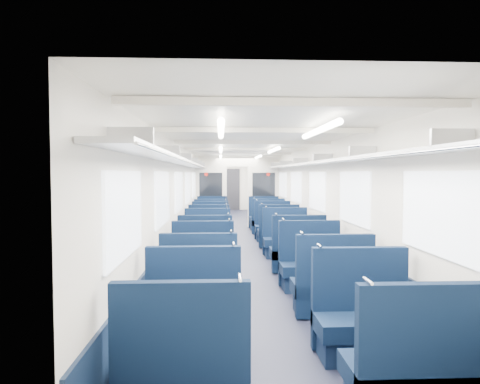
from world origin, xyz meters
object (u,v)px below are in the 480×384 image
Objects in this scene: seat_18 at (212,219)px; seat_8 at (205,254)px; seat_4 at (199,287)px; seat_2 at (193,320)px; seat_10 at (207,243)px; seat_16 at (211,223)px; seat_7 at (311,267)px; seat_15 at (273,228)px; bulkhead at (237,190)px; seat_5 at (332,289)px; seat_14 at (210,229)px; seat_1 at (416,377)px; seat_12 at (209,234)px; seat_11 at (286,241)px; seat_17 at (268,223)px; seat_3 at (363,322)px; seat_13 at (278,234)px; seat_19 at (264,219)px; end_door at (232,189)px; seat_9 at (297,254)px; seat_6 at (203,268)px; seat_0 at (183,374)px.

seat_8 is at bearing -90.00° from seat_18.
seat_4 is 7.99m from seat_18.
seat_2 is 4.54m from seat_10.
seat_16 is 1.27m from seat_18.
seat_16 is (0.00, 6.71, 0.00)m from seat_4.
seat_15 is (0.00, 4.59, 0.00)m from seat_7.
bulkhead is 9.72m from seat_2.
seat_14 is at bearing 106.16° from seat_5.
seat_1 and seat_12 have the same top height.
seat_5 is (0.83, -8.63, -0.90)m from bulkhead.
seat_5 is at bearing -90.00° from seat_11.
seat_4 and seat_17 have the same top height.
seat_3 is at bearing -90.00° from seat_11.
seat_2 is 1.00× the size of seat_5.
seat_4 is (0.00, 1.18, 0.00)m from seat_2.
seat_4 is 1.00× the size of seat_13.
end_door is at bearing 96.78° from seat_19.
seat_11 is 2.65m from seat_14.
seat_3 is (1.66, -0.13, 0.00)m from seat_2.
seat_5 is 1.00× the size of seat_9.
seat_14 is 1.66m from seat_15.
seat_1 is 1.00× the size of seat_2.
seat_19 is at bearing 90.00° from seat_17.
seat_9 is 1.00× the size of seat_17.
seat_7 is 1.00× the size of seat_9.
seat_6 is 1.00× the size of seat_19.
seat_11 is 4.79m from seat_18.
seat_19 is at bearing 73.68° from seat_8.
end_door is at bearing 94.18° from seat_11.
seat_15 is 1.98m from seat_16.
seat_16 is at bearing 101.69° from seat_3.
seat_13 is 1.01m from seat_15.
seat_7 and seat_12 have the same top height.
seat_1 is 8.12m from seat_14.
seat_7 and seat_19 have the same top height.
seat_10 is at bearing -90.00° from seat_12.
seat_13 is at bearing 74.02° from seat_2.
seat_16 is at bearing 90.00° from seat_14.
bulkhead is 4.04m from seat_13.
seat_5 is 1.00× the size of seat_8.
end_door reaches higher than seat_12.
seat_14 is 1.00× the size of seat_19.
seat_13 is 1.91m from seat_14.
seat_6 is (0.00, 1.05, 0.00)m from seat_4.
seat_13 is at bearing -29.60° from seat_14.
seat_0 is 1.00× the size of seat_5.
seat_2 is 1.00× the size of seat_7.
bulkhead is (-0.00, -6.38, 0.23)m from end_door.
seat_3 is at bearing -90.00° from seat_15.
seat_14 is at bearing 101.79° from seat_1.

